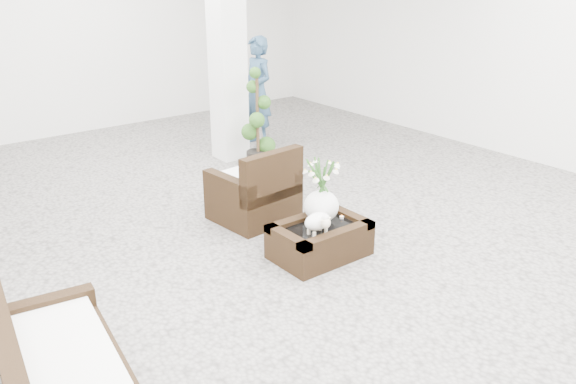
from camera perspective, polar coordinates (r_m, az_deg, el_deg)
ground at (r=6.12m, az=-0.58°, el=-5.15°), size 11.00×11.00×0.00m
column at (r=8.53m, az=-5.82°, el=14.59°), size 0.40×0.40×3.50m
coffee_table at (r=5.87m, az=3.01°, el=-4.68°), size 0.90×0.60×0.31m
sheep_figurine at (r=5.62m, az=2.80°, el=-2.97°), size 0.28×0.23×0.21m
planter_narcissus at (r=5.78m, az=3.22°, el=0.89°), size 0.44×0.44×0.80m
tealight at (r=6.00m, az=5.09°, el=-2.36°), size 0.04×0.04×0.03m
armchair at (r=6.61m, az=-3.33°, el=0.86°), size 0.86×0.83×0.85m
loveseat at (r=4.07m, az=-20.35°, el=-15.27°), size 0.88×1.53×0.77m
topiary at (r=8.27m, az=-2.89°, el=6.93°), size 0.36×0.36×1.36m
shopper at (r=9.32m, az=-2.90°, el=9.47°), size 0.42×0.62×1.65m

